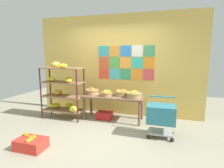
{
  "coord_description": "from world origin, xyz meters",
  "views": [
    {
      "loc": [
        1.32,
        -3.32,
        1.67
      ],
      "look_at": [
        0.16,
        0.58,
        1.01
      ],
      "focal_mm": 29.09,
      "sensor_mm": 36.0,
      "label": 1
    }
  ],
  "objects_px": {
    "fruit_basket_back_right": "(134,94)",
    "produce_crate_under_table": "(105,115)",
    "orange_crate_foreground": "(31,143)",
    "fruit_basket_left": "(106,93)",
    "fruit_basket_back_left": "(122,93)",
    "shopping_cart": "(161,115)",
    "fruit_basket_right": "(92,91)",
    "display_table": "(113,99)",
    "banana_shelf_unit": "(62,90)"
  },
  "relations": [
    {
      "from": "fruit_basket_back_right",
      "to": "produce_crate_under_table",
      "type": "xyz_separation_m",
      "value": [
        -0.77,
        0.04,
        -0.62
      ]
    },
    {
      "from": "fruit_basket_back_right",
      "to": "orange_crate_foreground",
      "type": "relative_size",
      "value": 0.74
    },
    {
      "from": "fruit_basket_left",
      "to": "fruit_basket_back_left",
      "type": "bearing_deg",
      "value": 23.74
    },
    {
      "from": "shopping_cart",
      "to": "fruit_basket_right",
      "type": "bearing_deg",
      "value": 165.77
    },
    {
      "from": "display_table",
      "to": "produce_crate_under_table",
      "type": "xyz_separation_m",
      "value": [
        -0.22,
        -0.03,
        -0.46
      ]
    },
    {
      "from": "produce_crate_under_table",
      "to": "shopping_cart",
      "type": "bearing_deg",
      "value": -24.5
    },
    {
      "from": "banana_shelf_unit",
      "to": "display_table",
      "type": "relative_size",
      "value": 0.96
    },
    {
      "from": "banana_shelf_unit",
      "to": "orange_crate_foreground",
      "type": "height_order",
      "value": "banana_shelf_unit"
    },
    {
      "from": "fruit_basket_left",
      "to": "produce_crate_under_table",
      "type": "relative_size",
      "value": 0.74
    },
    {
      "from": "banana_shelf_unit",
      "to": "shopping_cart",
      "type": "distance_m",
      "value": 2.6
    },
    {
      "from": "fruit_basket_back_left",
      "to": "fruit_basket_back_right",
      "type": "bearing_deg",
      "value": -24.23
    },
    {
      "from": "fruit_basket_back_left",
      "to": "fruit_basket_left",
      "type": "distance_m",
      "value": 0.39
    },
    {
      "from": "display_table",
      "to": "fruit_basket_left",
      "type": "xyz_separation_m",
      "value": [
        -0.15,
        -0.07,
        0.15
      ]
    },
    {
      "from": "fruit_basket_back_left",
      "to": "fruit_basket_left",
      "type": "bearing_deg",
      "value": -156.26
    },
    {
      "from": "banana_shelf_unit",
      "to": "shopping_cart",
      "type": "relative_size",
      "value": 1.85
    },
    {
      "from": "display_table",
      "to": "fruit_basket_right",
      "type": "height_order",
      "value": "fruit_basket_right"
    },
    {
      "from": "fruit_basket_back_right",
      "to": "fruit_basket_left",
      "type": "height_order",
      "value": "fruit_basket_back_right"
    },
    {
      "from": "fruit_basket_back_left",
      "to": "shopping_cart",
      "type": "bearing_deg",
      "value": -37.39
    },
    {
      "from": "fruit_basket_back_left",
      "to": "orange_crate_foreground",
      "type": "xyz_separation_m",
      "value": [
        -1.18,
        -1.95,
        -0.59
      ]
    },
    {
      "from": "banana_shelf_unit",
      "to": "fruit_basket_back_left",
      "type": "distance_m",
      "value": 1.57
    },
    {
      "from": "fruit_basket_right",
      "to": "fruit_basket_left",
      "type": "distance_m",
      "value": 0.46
    },
    {
      "from": "fruit_basket_right",
      "to": "fruit_basket_left",
      "type": "xyz_separation_m",
      "value": [
        0.44,
        -0.12,
        -0.0
      ]
    },
    {
      "from": "orange_crate_foreground",
      "to": "fruit_basket_back_left",
      "type": "bearing_deg",
      "value": 58.77
    },
    {
      "from": "fruit_basket_back_right",
      "to": "orange_crate_foreground",
      "type": "distance_m",
      "value": 2.43
    },
    {
      "from": "banana_shelf_unit",
      "to": "fruit_basket_left",
      "type": "distance_m",
      "value": 1.19
    },
    {
      "from": "fruit_basket_back_left",
      "to": "fruit_basket_right",
      "type": "distance_m",
      "value": 0.8
    },
    {
      "from": "display_table",
      "to": "fruit_basket_back_right",
      "type": "bearing_deg",
      "value": -7.17
    },
    {
      "from": "fruit_basket_right",
      "to": "produce_crate_under_table",
      "type": "distance_m",
      "value": 0.72
    },
    {
      "from": "display_table",
      "to": "fruit_basket_left",
      "type": "bearing_deg",
      "value": -155.69
    },
    {
      "from": "fruit_basket_left",
      "to": "shopping_cart",
      "type": "bearing_deg",
      "value": -24.2
    },
    {
      "from": "fruit_basket_back_left",
      "to": "shopping_cart",
      "type": "xyz_separation_m",
      "value": [
        1.01,
        -0.77,
        -0.24
      ]
    },
    {
      "from": "display_table",
      "to": "shopping_cart",
      "type": "distance_m",
      "value": 1.39
    },
    {
      "from": "fruit_basket_back_left",
      "to": "shopping_cart",
      "type": "distance_m",
      "value": 1.29
    },
    {
      "from": "produce_crate_under_table",
      "to": "fruit_basket_back_left",
      "type": "bearing_deg",
      "value": 15.52
    },
    {
      "from": "fruit_basket_left",
      "to": "fruit_basket_back_right",
      "type": "bearing_deg",
      "value": 0.07
    },
    {
      "from": "banana_shelf_unit",
      "to": "fruit_basket_left",
      "type": "bearing_deg",
      "value": 8.36
    },
    {
      "from": "display_table",
      "to": "orange_crate_foreground",
      "type": "bearing_deg",
      "value": -117.74
    },
    {
      "from": "fruit_basket_right",
      "to": "display_table",
      "type": "bearing_deg",
      "value": -4.94
    },
    {
      "from": "banana_shelf_unit",
      "to": "fruit_basket_right",
      "type": "height_order",
      "value": "banana_shelf_unit"
    },
    {
      "from": "fruit_basket_right",
      "to": "shopping_cart",
      "type": "relative_size",
      "value": 0.43
    },
    {
      "from": "display_table",
      "to": "fruit_basket_back_right",
      "type": "height_order",
      "value": "fruit_basket_back_right"
    },
    {
      "from": "banana_shelf_unit",
      "to": "fruit_basket_right",
      "type": "relative_size",
      "value": 4.27
    },
    {
      "from": "shopping_cart",
      "to": "fruit_basket_back_right",
      "type": "bearing_deg",
      "value": 145.03
    },
    {
      "from": "fruit_basket_back_right",
      "to": "shopping_cart",
      "type": "xyz_separation_m",
      "value": [
        0.66,
        -0.62,
        -0.25
      ]
    },
    {
      "from": "fruit_basket_back_right",
      "to": "fruit_basket_left",
      "type": "xyz_separation_m",
      "value": [
        -0.7,
        -0.0,
        -0.01
      ]
    },
    {
      "from": "banana_shelf_unit",
      "to": "orange_crate_foreground",
      "type": "relative_size",
      "value": 2.9
    },
    {
      "from": "fruit_basket_back_left",
      "to": "shopping_cart",
      "type": "relative_size",
      "value": 0.42
    },
    {
      "from": "banana_shelf_unit",
      "to": "produce_crate_under_table",
      "type": "distance_m",
      "value": 1.31
    },
    {
      "from": "fruit_basket_back_left",
      "to": "shopping_cart",
      "type": "height_order",
      "value": "shopping_cart"
    },
    {
      "from": "display_table",
      "to": "shopping_cart",
      "type": "xyz_separation_m",
      "value": [
        1.21,
        -0.68,
        -0.09
      ]
    }
  ]
}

